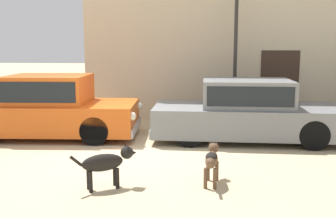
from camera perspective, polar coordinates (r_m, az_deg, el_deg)
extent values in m
plane|color=tan|center=(8.48, -6.91, -6.13)|extent=(80.00, 80.00, 0.00)
cube|color=#D15619|center=(10.08, -16.67, -1.06)|extent=(4.28, 2.10, 0.70)
cube|color=#D15619|center=(9.99, -17.08, 2.82)|extent=(2.01, 1.70, 0.68)
cube|color=black|center=(9.99, -17.09, 2.88)|extent=(1.86, 1.71, 0.47)
cube|color=#999BA0|center=(9.67, -4.91, -2.58)|extent=(0.23, 1.80, 0.20)
sphere|color=silver|center=(10.32, -4.29, 0.43)|extent=(0.20, 0.20, 0.20)
sphere|color=silver|center=(8.87, -5.31, -1.05)|extent=(0.20, 0.20, 0.20)
cylinder|color=black|center=(10.57, -8.78, -1.24)|extent=(0.67, 0.24, 0.66)
cylinder|color=black|center=(9.00, -10.69, -3.14)|extent=(0.67, 0.24, 0.66)
cylinder|color=black|center=(11.31, -21.35, -1.09)|extent=(0.67, 0.24, 0.66)
cube|color=slate|center=(9.51, 11.57, -1.56)|extent=(4.46, 1.85, 0.67)
cube|color=slate|center=(9.40, 11.43, 2.33)|extent=(2.05, 1.58, 0.63)
cube|color=black|center=(9.40, 11.43, 2.39)|extent=(1.89, 1.60, 0.44)
cube|color=#999BA0|center=(9.58, -1.71, -2.66)|extent=(0.13, 1.79, 0.20)
sphere|color=silver|center=(10.65, 23.24, -0.16)|extent=(0.20, 0.20, 0.20)
cube|color=red|center=(10.28, -1.15, 0.39)|extent=(0.04, 0.18, 0.18)
cube|color=red|center=(8.73, -2.40, -1.22)|extent=(0.04, 0.18, 0.18)
cylinder|color=black|center=(10.54, 18.34, -1.66)|extent=(0.66, 0.20, 0.65)
cylinder|color=black|center=(9.00, 20.55, -3.61)|extent=(0.66, 0.20, 0.65)
cylinder|color=black|center=(10.29, 3.68, -1.46)|extent=(0.66, 0.20, 0.65)
cylinder|color=black|center=(8.70, 3.28, -3.45)|extent=(0.66, 0.20, 0.65)
cube|color=#38281E|center=(11.89, 15.95, 3.17)|extent=(1.10, 0.02, 2.10)
cylinder|color=brown|center=(6.65, 5.87, -8.94)|extent=(0.06, 0.06, 0.34)
cylinder|color=brown|center=(6.64, 7.15, -9.00)|extent=(0.06, 0.06, 0.34)
cylinder|color=brown|center=(6.28, 5.50, -10.05)|extent=(0.06, 0.06, 0.34)
cylinder|color=brown|center=(6.27, 6.86, -10.11)|extent=(0.06, 0.06, 0.34)
ellipsoid|color=brown|center=(6.38, 6.39, -7.38)|extent=(0.26, 0.62, 0.23)
ellipsoid|color=black|center=(6.32, 6.36, -6.94)|extent=(0.22, 0.35, 0.13)
sphere|color=brown|center=(6.70, 6.69, -5.68)|extent=(0.18, 0.18, 0.18)
cone|color=brown|center=(6.80, 6.76, -5.59)|extent=(0.11, 0.11, 0.10)
cone|color=brown|center=(6.69, 6.25, -5.00)|extent=(0.07, 0.07, 0.08)
cone|color=brown|center=(6.68, 7.16, -5.04)|extent=(0.07, 0.07, 0.08)
cylinder|color=brown|center=(6.01, 6.06, -7.95)|extent=(0.07, 0.22, 0.13)
cylinder|color=black|center=(6.45, -7.79, -9.60)|extent=(0.06, 0.06, 0.33)
cylinder|color=black|center=(6.31, -7.40, -10.02)|extent=(0.06, 0.06, 0.33)
cylinder|color=black|center=(6.35, -11.55, -10.01)|extent=(0.06, 0.06, 0.33)
cylinder|color=black|center=(6.21, -11.24, -10.45)|extent=(0.06, 0.06, 0.33)
ellipsoid|color=black|center=(6.25, -9.55, -7.74)|extent=(0.67, 0.50, 0.28)
sphere|color=black|center=(6.32, -6.03, -6.35)|extent=(0.21, 0.21, 0.21)
cone|color=black|center=(6.36, -5.10, -6.39)|extent=(0.16, 0.16, 0.11)
cone|color=black|center=(6.35, -6.22, -5.40)|extent=(0.10, 0.10, 0.09)
cone|color=black|center=(6.24, -5.87, -5.67)|extent=(0.10, 0.10, 0.09)
cylinder|color=black|center=(6.14, -13.30, -7.43)|extent=(0.20, 0.14, 0.19)
cylinder|color=#2D2B28|center=(10.94, 9.78, 6.66)|extent=(0.10, 0.10, 3.53)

